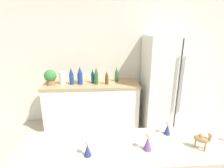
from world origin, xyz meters
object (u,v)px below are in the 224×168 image
back_bottle_2 (80,76)px  back_bottle_6 (107,78)px  back_bottle_1 (96,76)px  wise_man_figurine_blue (87,149)px  back_bottle_5 (93,76)px  paper_towel_roll (62,78)px  back_bottle_0 (117,74)px  potted_plant (50,77)px  back_bottle_3 (71,76)px  wise_man_figurine_purple (167,128)px  wise_man_figurine_crimson (148,142)px  back_bottle_4 (79,76)px  refrigerator (169,84)px  camel_figurine (202,139)px

back_bottle_2 → back_bottle_6: size_ratio=1.33×
back_bottle_1 → back_bottle_6: back_bottle_1 is taller
back_bottle_1 → wise_man_figurine_blue: bearing=-90.7°
back_bottle_5 → back_bottle_6: (0.25, -0.09, -0.01)m
back_bottle_1 → back_bottle_5: 0.11m
paper_towel_roll → back_bottle_6: back_bottle_6 is taller
back_bottle_0 → wise_man_figurine_blue: size_ratio=2.20×
potted_plant → back_bottle_3: back_bottle_3 is taller
wise_man_figurine_blue → wise_man_figurine_purple: bearing=18.9°
wise_man_figurine_crimson → back_bottle_3: bearing=114.1°
back_bottle_4 → back_bottle_6: size_ratio=1.01×
paper_towel_roll → back_bottle_1: 0.62m
back_bottle_4 → back_bottle_6: (0.51, -0.16, -0.00)m
back_bottle_0 → back_bottle_1: bearing=-157.6°
back_bottle_4 → wise_man_figurine_purple: (0.97, -1.88, 0.00)m
back_bottle_1 → back_bottle_3: size_ratio=1.04×
potted_plant → back_bottle_4: size_ratio=1.09×
back_bottle_0 → wise_man_figurine_purple: (0.27, -1.89, -0.01)m
back_bottle_0 → back_bottle_3: size_ratio=0.93×
paper_towel_roll → wise_man_figurine_crimson: paper_towel_roll is taller
back_bottle_3 → back_bottle_4: size_ratio=1.23×
wise_man_figurine_blue → refrigerator: bearing=54.8°
back_bottle_3 → wise_man_figurine_crimson: (0.87, -1.94, -0.01)m
back_bottle_6 → wise_man_figurine_purple: size_ratio=1.89×
paper_towel_roll → back_bottle_0: 1.00m
refrigerator → back_bottle_0: 1.00m
back_bottle_0 → back_bottle_6: bearing=-138.9°
back_bottle_3 → camel_figurine: bearing=-56.8°
back_bottle_0 → back_bottle_6: (-0.19, -0.17, -0.02)m
back_bottle_4 → camel_figurine: bearing=-61.0°
back_bottle_4 → back_bottle_5: bearing=-15.2°
back_bottle_1 → back_bottle_6: 0.19m
back_bottle_0 → back_bottle_5: size_ratio=1.04×
paper_towel_roll → wise_man_figurine_crimson: (1.04, -1.97, 0.02)m
wise_man_figurine_purple → back_bottle_0: bearing=98.3°
camel_figurine → wise_man_figurine_blue: size_ratio=1.21×
back_bottle_4 → wise_man_figurine_blue: size_ratio=1.92×
refrigerator → back_bottle_6: size_ratio=7.07×
back_bottle_0 → wise_man_figurine_blue: back_bottle_0 is taller
potted_plant → wise_man_figurine_purple: 2.28m
back_bottle_2 → back_bottle_6: (0.47, -0.02, -0.04)m
back_bottle_3 → back_bottle_6: size_ratio=1.24×
camel_figurine → wise_man_figurine_blue: bearing=-178.6°
back_bottle_0 → back_bottle_5: (-0.45, -0.07, -0.01)m
back_bottle_2 → wise_man_figurine_purple: size_ratio=2.52×
potted_plant → back_bottle_3: size_ratio=0.89×
paper_towel_roll → back_bottle_3: bearing=-9.9°
back_bottle_3 → back_bottle_5: back_bottle_3 is taller
camel_figurine → wise_man_figurine_crimson: camel_figurine is taller
back_bottle_5 → back_bottle_6: 0.27m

